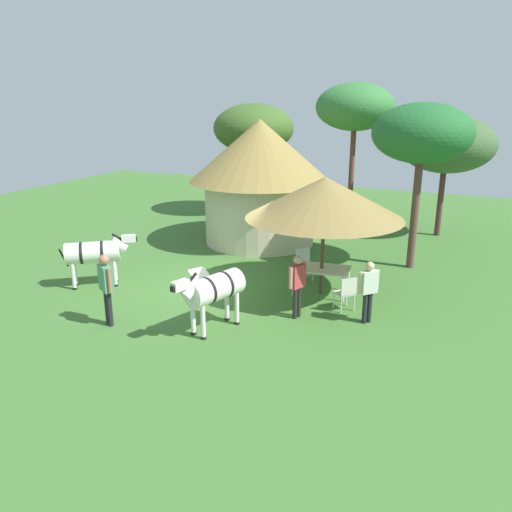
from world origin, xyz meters
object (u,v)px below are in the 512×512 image
Objects in this scene: acacia_tree_behind_hut at (422,134)px; acacia_tree_right_background at (254,129)px; patio_dining_table at (322,271)px; zebra_by_umbrella at (213,290)px; zebra_nearest_camera at (95,253)px; guest_beside_umbrella at (297,281)px; standing_watcher at (106,283)px; patio_chair_near_lawn at (304,262)px; acacia_tree_left_background at (355,108)px; acacia_tree_far_lawn at (447,144)px; patio_chair_near_hut at (346,291)px; striped_lounge_chair at (204,284)px; shade_umbrella at (325,198)px; guest_behind_table at (369,287)px; thatched_hut at (260,175)px.

acacia_tree_right_background is at bearing 148.06° from acacia_tree_behind_hut.
zebra_by_umbrella reaches higher than patio_dining_table.
zebra_nearest_camera is at bearing 3.84° from zebra_by_umbrella.
acacia_tree_right_background is (-4.30, 11.43, 2.83)m from zebra_by_umbrella.
standing_watcher is at bearing 138.62° from guest_beside_umbrella.
acacia_tree_left_background is at bearing -128.04° from patio_chair_near_lawn.
acacia_tree_left_background reaches higher than patio_chair_near_lawn.
zebra_nearest_camera is 0.31× the size of acacia_tree_left_background.
guest_beside_umbrella is 10.17m from acacia_tree_far_lawn.
zebra_by_umbrella reaches higher than patio_chair_near_hut.
zebra_nearest_camera is 4.60m from zebra_by_umbrella.
patio_chair_near_hut is 5.65m from acacia_tree_behind_hut.
guest_beside_umbrella is 0.35× the size of acacia_tree_far_lawn.
acacia_tree_left_background is (1.74, 8.80, 4.53)m from striped_lounge_chair.
patio_chair_near_lawn is 0.93× the size of striped_lounge_chair.
patio_chair_near_lawn is at bearing 82.42° from zebra_nearest_camera.
shade_umbrella is 0.85× the size of acacia_tree_right_background.
acacia_tree_behind_hut is 1.03× the size of acacia_tree_right_background.
patio_dining_table is 0.35× the size of acacia_tree_far_lawn.
standing_watcher is 0.35× the size of acacia_tree_behind_hut.
guest_behind_table is (1.63, 0.43, -0.03)m from guest_beside_umbrella.
guest_beside_umbrella is at bearing 60.78° from standing_watcher.
zebra_nearest_camera is 0.35× the size of acacia_tree_behind_hut.
guest_beside_umbrella is 2.10m from zebra_by_umbrella.
zebra_by_umbrella reaches higher than patio_chair_near_lawn.
guest_behind_table is 5.71m from acacia_tree_behind_hut.
acacia_tree_far_lawn is at bearing 5.18° from guest_beside_umbrella.
striped_lounge_chair is at bearing -156.72° from shade_umbrella.
acacia_tree_left_background is at bearing 99.28° from shade_umbrella.
acacia_tree_left_background reaches higher than zebra_by_umbrella.
acacia_tree_left_background is (-2.81, 8.88, 3.85)m from guest_behind_table.
thatched_hut is 2.92× the size of standing_watcher.
acacia_tree_right_background is at bearing 125.62° from shade_umbrella.
shade_umbrella is 7.91m from acacia_tree_left_background.
striped_lounge_chair is at bearing 139.14° from patio_chair_near_hut.
guest_beside_umbrella is at bearing -59.77° from acacia_tree_right_background.
zebra_by_umbrella is at bearing -117.48° from acacia_tree_behind_hut.
zebra_by_umbrella is at bearing 152.82° from guest_beside_umbrella.
acacia_tree_left_background is at bearing -8.03° from acacia_tree_right_background.
thatched_hut is 1.12× the size of acacia_tree_far_lawn.
striped_lounge_chair is at bearing -136.32° from acacia_tree_behind_hut.
acacia_tree_behind_hut is at bearing 86.41° from zebra_nearest_camera.
acacia_tree_behind_hut is 5.24m from acacia_tree_left_background.
patio_chair_near_lawn is at bearing -86.65° from acacia_tree_left_background.
patio_chair_near_hut is 0.58× the size of guest_behind_table.
patio_chair_near_hut is 0.52× the size of standing_watcher.
patio_chair_near_hut is at bearing -75.58° from acacia_tree_left_background.
shade_umbrella is 10.13m from acacia_tree_right_background.
thatched_hut reaches higher than zebra_by_umbrella.
guest_behind_table is at bearing 117.61° from striped_lounge_chair.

